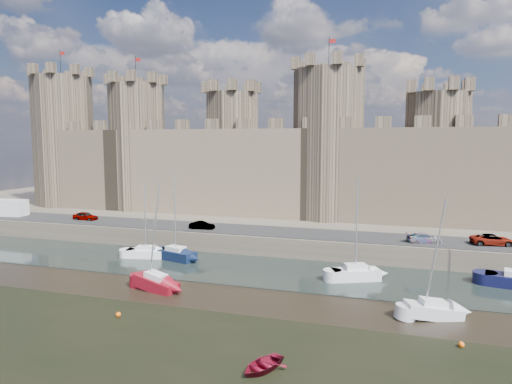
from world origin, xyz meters
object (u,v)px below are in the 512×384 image
(car_2, at_px, (424,238))
(car_3, at_px, (493,240))
(car_0, at_px, (85,216))
(sailboat_2, at_px, (355,273))
(sailboat_0, at_px, (146,252))
(sailboat_5, at_px, (433,310))
(sailboat_1, at_px, (176,254))
(van, at_px, (7,208))
(sailboat_4, at_px, (156,282))
(car_1, at_px, (202,225))

(car_2, height_order, car_3, car_3)
(car_0, relative_size, sailboat_2, 0.36)
(sailboat_0, bearing_deg, sailboat_5, -29.22)
(car_3, height_order, sailboat_1, sailboat_1)
(car_3, bearing_deg, car_2, 88.50)
(car_2, height_order, van, van)
(car_2, height_order, sailboat_5, sailboat_5)
(car_3, relative_size, sailboat_2, 0.45)
(van, relative_size, sailboat_4, 0.56)
(car_1, bearing_deg, sailboat_1, 172.72)
(car_1, distance_m, sailboat_2, 23.47)
(car_3, relative_size, sailboat_1, 0.46)
(sailboat_0, bearing_deg, car_2, 0.95)
(car_2, relative_size, sailboat_2, 0.38)
(sailboat_1, relative_size, sailboat_5, 1.06)
(car_3, bearing_deg, sailboat_4, 111.97)
(van, relative_size, sailboat_1, 0.58)
(van, height_order, sailboat_1, sailboat_1)
(car_3, height_order, van, van)
(car_2, xyz_separation_m, sailboat_0, (-33.05, -7.76, -2.36))
(car_2, bearing_deg, van, 70.63)
(sailboat_1, bearing_deg, sailboat_2, 11.83)
(van, height_order, sailboat_5, sailboat_5)
(car_1, bearing_deg, sailboat_2, -117.95)
(car_0, relative_size, sailboat_0, 0.42)
(car_0, xyz_separation_m, sailboat_5, (48.70, -18.76, -2.44))
(car_2, bearing_deg, sailboat_1, 85.93)
(car_2, xyz_separation_m, van, (-63.42, 0.54, 0.74))
(car_1, bearing_deg, car_0, 80.79)
(car_1, xyz_separation_m, car_2, (28.71, 0.41, 0.02))
(sailboat_2, bearing_deg, sailboat_4, -178.16)
(car_1, height_order, car_3, car_3)
(car_1, height_order, sailboat_1, sailboat_1)
(car_1, distance_m, sailboat_0, 8.85)
(sailboat_0, height_order, sailboat_2, sailboat_2)
(car_1, distance_m, van, 34.73)
(sailboat_0, relative_size, sailboat_2, 0.86)
(car_0, distance_m, car_2, 48.77)
(van, bearing_deg, sailboat_5, -22.98)
(car_0, relative_size, car_3, 0.81)
(sailboat_0, distance_m, sailboat_4, 13.05)
(sailboat_2, relative_size, sailboat_5, 1.08)
(sailboat_5, bearing_deg, car_1, 128.12)
(car_1, height_order, car_2, car_2)
(car_0, distance_m, sailboat_0, 18.12)
(car_1, relative_size, sailboat_0, 0.38)
(car_1, distance_m, sailboat_5, 33.61)
(car_2, xyz_separation_m, sailboat_1, (-28.96, -7.66, -2.27))
(car_3, relative_size, sailboat_5, 0.48)
(sailboat_0, distance_m, sailboat_2, 25.96)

